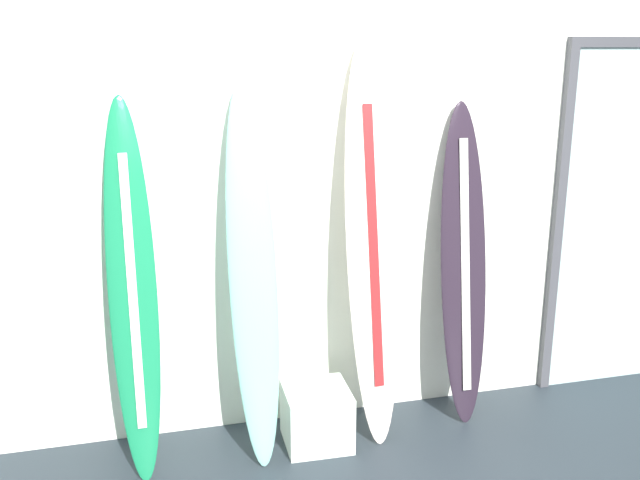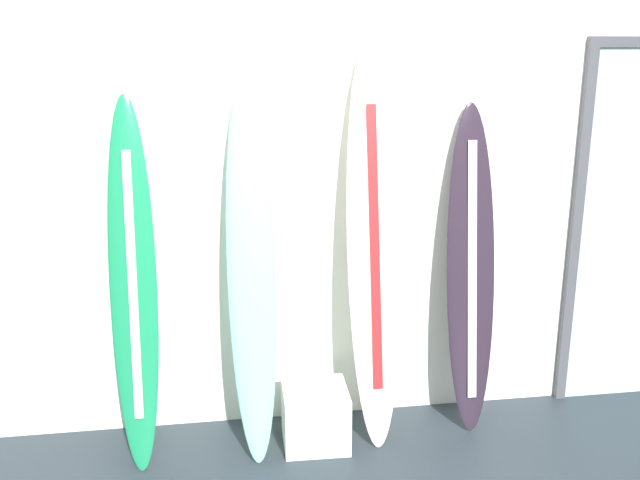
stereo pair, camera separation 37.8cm
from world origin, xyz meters
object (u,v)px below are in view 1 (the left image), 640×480
at_px(display_block_left, 317,416).
at_px(glass_door, 637,212).
at_px(surfboard_ivory, 372,250).
at_px(surfboard_emerald, 133,295).
at_px(surfboard_charcoal, 463,269).
at_px(surfboard_seafoam, 253,277).

bearing_deg(display_block_left, glass_door, 7.69).
bearing_deg(surfboard_ivory, surfboard_emerald, -178.93).
bearing_deg(display_block_left, surfboard_emerald, 176.87).
bearing_deg(glass_door, surfboard_emerald, -175.55).
relative_size(surfboard_charcoal, display_block_left, 5.06).
xyz_separation_m(surfboard_emerald, surfboard_charcoal, (1.87, 0.07, -0.03)).
bearing_deg(surfboard_seafoam, surfboard_emerald, 178.76).
height_order(surfboard_emerald, glass_door, glass_door).
relative_size(surfboard_seafoam, display_block_left, 5.41).
distance_m(display_block_left, glass_door, 2.44).
relative_size(display_block_left, glass_door, 0.17).
height_order(display_block_left, glass_door, glass_door).
distance_m(surfboard_ivory, surfboard_charcoal, 0.61).
bearing_deg(surfboard_charcoal, surfboard_ivory, -175.49).
height_order(surfboard_seafoam, surfboard_charcoal, surfboard_seafoam).
distance_m(surfboard_ivory, display_block_left, 1.00).
bearing_deg(display_block_left, surfboard_charcoal, 7.57).
relative_size(surfboard_emerald, glass_door, 0.87).
distance_m(surfboard_seafoam, display_block_left, 0.91).
xyz_separation_m(surfboard_emerald, glass_door, (3.17, 0.25, 0.19)).
bearing_deg(surfboard_charcoal, surfboard_emerald, -177.86).
xyz_separation_m(surfboard_seafoam, surfboard_charcoal, (1.26, 0.08, -0.08)).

